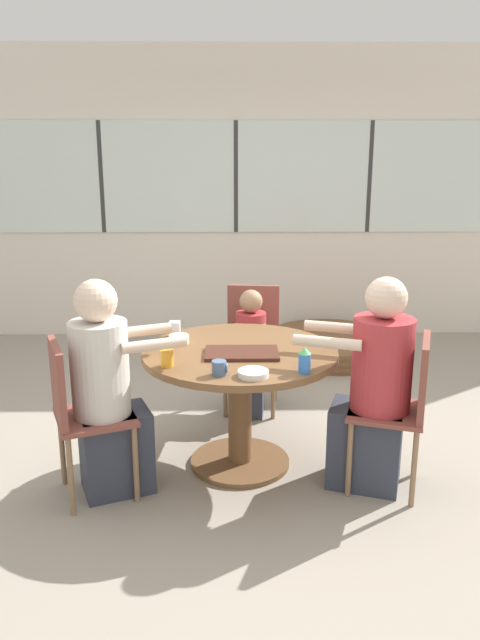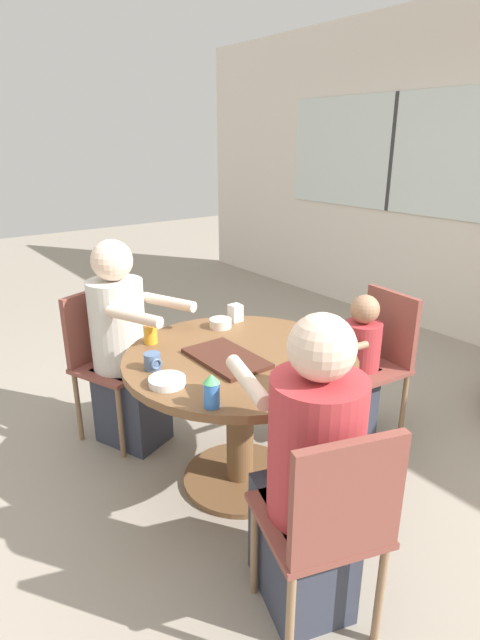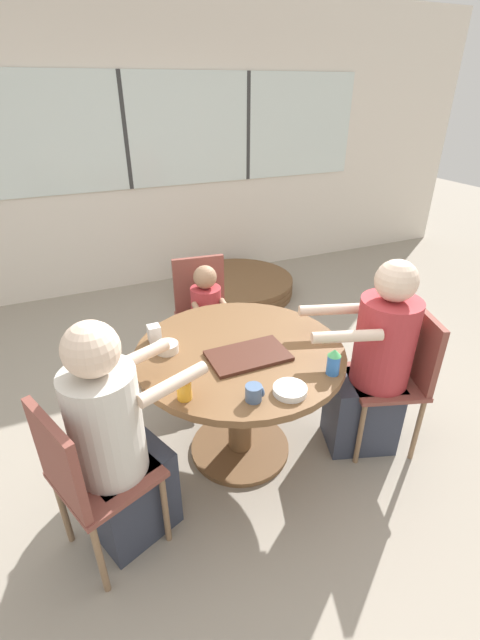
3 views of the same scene
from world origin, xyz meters
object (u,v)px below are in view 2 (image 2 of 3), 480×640
at_px(person_man_blue_shirt, 124,354).
at_px(person_toddler, 355,376).
at_px(bowl_white_shallow, 167,381).
at_px(chair_for_toddler, 377,352).
at_px(milk_carton_small, 235,313).
at_px(chair_for_woman_green_shirt, 331,518).
at_px(juice_glass, 150,334).
at_px(person_woman_green_shirt, 309,485).
at_px(chair_for_man_blue_shirt, 104,351).
at_px(bowl_cereal, 220,323).
at_px(sippy_cup, 212,390).
at_px(coffee_mug, 153,361).

xyz_separation_m(person_man_blue_shirt, person_toddler, (0.80, 1.06, -0.14)).
relative_size(person_man_blue_shirt, bowl_white_shallow, 7.64).
relative_size(chair_for_toddler, milk_carton_small, 9.18).
distance_m(chair_for_woman_green_shirt, juice_glass, 1.31).
xyz_separation_m(person_woman_green_shirt, person_man_blue_shirt, (-1.45, -0.05, 0.01)).
xyz_separation_m(person_woman_green_shirt, juice_glass, (-1.13, -0.03, 0.23)).
xyz_separation_m(chair_for_toddler, person_toddler, (-0.02, -0.16, -0.12)).
distance_m(chair_for_man_blue_shirt, bowl_cereal, 0.74).
relative_size(person_toddler, bowl_white_shallow, 5.70).
bearing_deg(person_toddler, person_woman_green_shirt, 128.81).
distance_m(person_woman_green_shirt, milk_carton_small, 1.26).
distance_m(chair_for_woman_green_shirt, person_toddler, 1.34).
xyz_separation_m(chair_for_man_blue_shirt, person_man_blue_shirt, (0.15, 0.06, 0.02)).
distance_m(person_man_blue_shirt, sippy_cup, 1.08).
relative_size(chair_for_man_blue_shirt, milk_carton_small, 9.18).
relative_size(coffee_mug, sippy_cup, 0.59).
relative_size(chair_for_toddler, person_man_blue_shirt, 0.73).
bearing_deg(person_woman_green_shirt, chair_for_toddler, 46.49).
bearing_deg(sippy_cup, chair_for_man_blue_shirt, 178.32).
bearing_deg(bowl_cereal, coffee_mug, -65.24).
height_order(chair_for_woman_green_shirt, chair_for_toddler, same).
xyz_separation_m(chair_for_man_blue_shirt, milk_carton_small, (0.47, 0.62, 0.24)).
bearing_deg(person_man_blue_shirt, chair_for_toddler, 124.20).
height_order(chair_for_woman_green_shirt, bowl_cereal, chair_for_woman_green_shirt).
relative_size(person_man_blue_shirt, milk_carton_small, 12.49).
height_order(juice_glass, bowl_cereal, juice_glass).
height_order(chair_for_man_blue_shirt, bowl_cereal, chair_for_man_blue_shirt).
height_order(chair_for_toddler, person_toddler, person_toddler).
bearing_deg(chair_for_man_blue_shirt, bowl_cereal, 111.98).
bearing_deg(chair_for_man_blue_shirt, person_man_blue_shirt, 90.00).
xyz_separation_m(chair_for_woman_green_shirt, milk_carton_small, (-1.29, 0.56, 0.24)).
bearing_deg(milk_carton_small, chair_for_man_blue_shirt, -127.46).
bearing_deg(bowl_cereal, chair_for_woman_green_shirt, -19.00).
relative_size(chair_for_man_blue_shirt, chair_for_toddler, 1.00).
xyz_separation_m(chair_for_toddler, person_man_blue_shirt, (-0.82, -1.22, 0.02)).
relative_size(chair_for_woman_green_shirt, bowl_white_shallow, 5.61).
relative_size(sippy_cup, bowl_cereal, 1.15).
distance_m(coffee_mug, milk_carton_small, 0.74).
relative_size(sippy_cup, milk_carton_small, 1.44).
height_order(chair_for_man_blue_shirt, chair_for_toddler, same).
distance_m(chair_for_toddler, bowl_cereal, 0.95).
bearing_deg(coffee_mug, milk_carton_small, 113.04).
xyz_separation_m(chair_for_woman_green_shirt, chair_for_toddler, (-0.79, 1.23, 0.00)).
bearing_deg(chair_for_woman_green_shirt, juice_glass, 107.44).
xyz_separation_m(chair_for_toddler, bowl_cereal, (-0.47, -0.79, 0.22)).
xyz_separation_m(person_toddler, milk_carton_small, (-0.48, -0.51, 0.36)).
bearing_deg(juice_glass, bowl_cereal, 85.78).
distance_m(chair_for_woman_green_shirt, coffee_mug, 1.03).
height_order(chair_for_woman_green_shirt, person_toddler, person_toddler).
relative_size(person_man_blue_shirt, person_toddler, 1.34).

